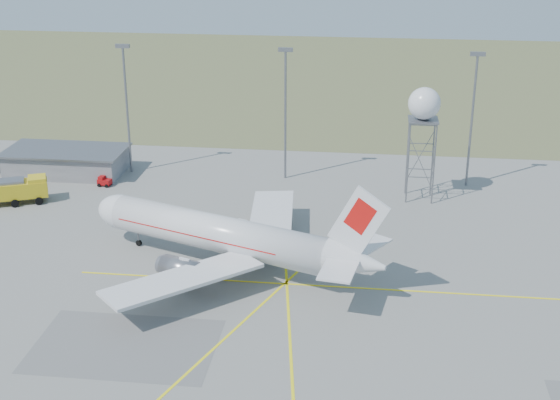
# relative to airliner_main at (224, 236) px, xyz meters

# --- Properties ---
(grass_strip) EXTENTS (400.00, 120.00, 0.03)m
(grass_strip) POSITION_rel_airliner_main_xyz_m (13.54, 106.46, -4.06)
(grass_strip) COLOR #4C5F34
(grass_strip) RESTS_ON ground
(building_grey) EXTENTS (19.00, 10.00, 3.90)m
(building_grey) POSITION_rel_airliner_main_xyz_m (-31.46, 30.46, -2.10)
(building_grey) COLOR gray
(building_grey) RESTS_ON ground
(mast_a) EXTENTS (2.20, 0.50, 20.50)m
(mast_a) POSITION_rel_airliner_main_xyz_m (-21.46, 32.46, 7.99)
(mast_a) COLOR slate
(mast_a) RESTS_ON ground
(mast_b) EXTENTS (2.20, 0.50, 20.50)m
(mast_b) POSITION_rel_airliner_main_xyz_m (3.54, 32.46, 7.99)
(mast_b) COLOR slate
(mast_b) RESTS_ON ground
(mast_c) EXTENTS (2.20, 0.50, 20.50)m
(mast_c) POSITION_rel_airliner_main_xyz_m (31.54, 32.46, 7.99)
(mast_c) COLOR slate
(mast_c) RESTS_ON ground
(airliner_main) EXTENTS (37.81, 35.48, 13.30)m
(airliner_main) POSITION_rel_airliner_main_xyz_m (0.00, 0.00, 0.00)
(airliner_main) COLOR silver
(airliner_main) RESTS_ON ground
(radar_tower) EXTENTS (4.58, 4.58, 16.59)m
(radar_tower) POSITION_rel_airliner_main_xyz_m (23.97, 25.86, 5.23)
(radar_tower) COLOR slate
(radar_tower) RESTS_ON ground
(fire_truck) EXTENTS (9.78, 6.55, 3.72)m
(fire_truck) POSITION_rel_airliner_main_xyz_m (-33.73, 16.91, -2.29)
(fire_truck) COLOR gold
(fire_truck) RESTS_ON ground
(baggage_tug) EXTENTS (2.16, 1.86, 1.53)m
(baggage_tug) POSITION_rel_airliner_main_xyz_m (-23.55, 25.39, -3.50)
(baggage_tug) COLOR #A10B0E
(baggage_tug) RESTS_ON ground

